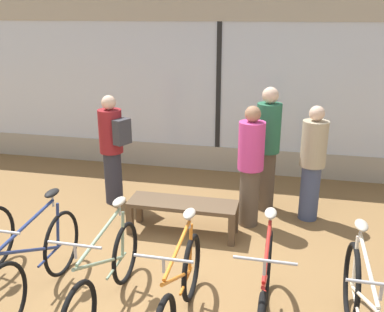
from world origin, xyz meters
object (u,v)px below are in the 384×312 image
at_px(bicycle_center_left, 105,277).
at_px(customer_near_bench, 251,165).
at_px(customer_by_window, 312,162).
at_px(bicycle_center_right, 179,293).
at_px(customer_mid_floor, 112,147).
at_px(bicycle_right, 264,296).
at_px(display_bench, 183,208).
at_px(customer_near_rack, 267,147).
at_px(bicycle_left, 36,265).

height_order(bicycle_center_left, customer_near_bench, customer_near_bench).
bearing_deg(customer_by_window, bicycle_center_right, -115.33).
height_order(bicycle_center_left, customer_mid_floor, customer_mid_floor).
relative_size(bicycle_right, customer_near_bench, 1.07).
xyz_separation_m(display_bench, customer_near_rack, (0.99, 0.98, 0.59)).
xyz_separation_m(bicycle_left, bicycle_right, (2.21, -0.00, 0.00)).
height_order(bicycle_right, customer_mid_floor, customer_mid_floor).
distance_m(customer_by_window, customer_mid_floor, 2.83).
height_order(bicycle_center_right, customer_mid_floor, customer_mid_floor).
height_order(bicycle_left, bicycle_center_right, bicycle_left).
bearing_deg(customer_near_rack, customer_mid_floor, -172.47).
height_order(bicycle_right, display_bench, bicycle_right).
bearing_deg(bicycle_left, customer_mid_floor, 93.92).
bearing_deg(bicycle_center_left, customer_by_window, 51.64).
distance_m(bicycle_center_right, customer_near_rack, 2.85).
bearing_deg(bicycle_left, bicycle_right, -0.09).
height_order(display_bench, customer_near_bench, customer_near_bench).
distance_m(bicycle_center_right, bicycle_right, 0.74).
relative_size(bicycle_center_right, display_bench, 1.19).
relative_size(customer_mid_floor, customer_near_bench, 1.00).
bearing_deg(customer_near_rack, customer_near_bench, -108.11).
distance_m(bicycle_right, customer_by_window, 2.53).
bearing_deg(display_bench, customer_near_bench, 28.16).
bearing_deg(bicycle_right, customer_by_window, 79.38).
height_order(display_bench, customer_near_rack, customer_near_rack).
relative_size(display_bench, customer_mid_floor, 0.86).
distance_m(bicycle_right, customer_near_rack, 2.71).
relative_size(bicycle_center_left, customer_near_bench, 1.05).
bearing_deg(bicycle_center_left, bicycle_right, 0.05).
height_order(customer_near_rack, customer_mid_floor, customer_near_rack).
relative_size(bicycle_center_right, customer_mid_floor, 1.02).
bearing_deg(bicycle_right, bicycle_center_right, -173.69).
distance_m(bicycle_center_left, display_bench, 1.70).
bearing_deg(display_bench, bicycle_left, -122.69).
bearing_deg(bicycle_right, display_bench, 124.48).
xyz_separation_m(bicycle_center_left, customer_near_rack, (1.33, 2.65, 0.57)).
relative_size(display_bench, customer_near_rack, 0.78).
xyz_separation_m(customer_near_rack, customer_mid_floor, (-2.21, -0.29, -0.07)).
bearing_deg(customer_near_rack, customer_by_window, -17.82).
bearing_deg(bicycle_center_left, customer_near_rack, 63.40).
xyz_separation_m(bicycle_center_left, bicycle_right, (1.48, 0.00, 0.03)).
distance_m(bicycle_center_left, customer_mid_floor, 2.57).
bearing_deg(customer_mid_floor, customer_near_rack, 7.53).
xyz_separation_m(customer_mid_floor, customer_near_bench, (2.03, -0.26, -0.02)).
relative_size(customer_by_window, customer_near_bench, 0.98).
height_order(bicycle_left, customer_by_window, customer_by_window).
distance_m(bicycle_center_right, display_bench, 1.79).
distance_m(bicycle_left, bicycle_center_left, 0.73).
xyz_separation_m(customer_by_window, customer_near_bench, (-0.79, -0.36, 0.02)).
bearing_deg(customer_mid_floor, customer_near_bench, -7.31).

